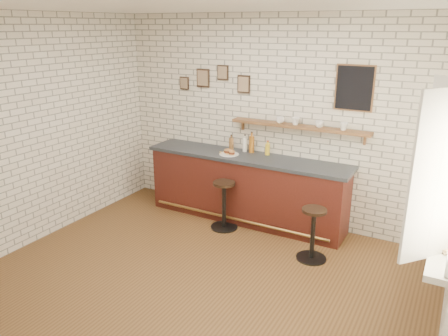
{
  "coord_description": "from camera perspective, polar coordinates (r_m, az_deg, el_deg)",
  "views": [
    {
      "loc": [
        2.39,
        -3.8,
        2.83
      ],
      "look_at": [
        -0.23,
        0.9,
        1.06
      ],
      "focal_mm": 35.0,
      "sensor_mm": 36.0,
      "label": 1
    }
  ],
  "objects": [
    {
      "name": "bitters_bottle_brown",
      "position": [
        6.67,
        0.96,
        3.22
      ],
      "size": [
        0.07,
        0.07,
        0.23
      ],
      "color": "brown",
      "rests_on": "bar_counter"
    },
    {
      "name": "condiment_bottle_yellow",
      "position": [
        6.42,
        5.7,
        2.5
      ],
      "size": [
        0.07,
        0.07,
        0.22
      ],
      "color": "gold",
      "rests_on": "bar_counter"
    },
    {
      "name": "bar_stool_left",
      "position": [
        6.3,
        0.0,
        -4.66
      ],
      "size": [
        0.4,
        0.4,
        0.71
      ],
      "color": "black",
      "rests_on": "ground"
    },
    {
      "name": "bar_stool_right",
      "position": [
        5.6,
        11.53,
        -8.25
      ],
      "size": [
        0.38,
        0.38,
        0.69
      ],
      "color": "black",
      "rests_on": "ground"
    },
    {
      "name": "sandwich_plate",
      "position": [
        6.43,
        0.67,
        1.82
      ],
      "size": [
        0.28,
        0.28,
        0.01
      ],
      "primitive_type": "cylinder",
      "color": "white",
      "rests_on": "bar_counter"
    },
    {
      "name": "window_sill",
      "position": [
        4.53,
        26.63,
        -9.08
      ],
      "size": [
        0.2,
        1.35,
        0.06
      ],
      "color": "white",
      "rests_on": "ground"
    },
    {
      "name": "book_lower",
      "position": [
        4.38,
        26.32,
        -9.36
      ],
      "size": [
        0.25,
        0.29,
        0.02
      ],
      "primitive_type": "imported",
      "rotation": [
        0.0,
        0.0,
        0.35
      ],
      "color": "tan",
      "rests_on": "window_sill"
    },
    {
      "name": "shelf_cup_a",
      "position": [
        6.27,
        7.35,
        6.24
      ],
      "size": [
        0.12,
        0.12,
        0.09
      ],
      "primitive_type": "imported",
      "rotation": [
        0.0,
        0.0,
        -0.02
      ],
      "color": "white",
      "rests_on": "wall_shelf"
    },
    {
      "name": "book_upper",
      "position": [
        4.4,
        26.38,
        -8.97
      ],
      "size": [
        0.19,
        0.23,
        0.01
      ],
      "primitive_type": "imported",
      "rotation": [
        0.0,
        0.0,
        -0.28
      ],
      "color": "tan",
      "rests_on": "book_lower"
    },
    {
      "name": "shelf_cup_d",
      "position": [
        6.0,
        15.35,
        5.27
      ],
      "size": [
        0.12,
        0.12,
        0.1
      ],
      "primitive_type": "imported",
      "rotation": [
        0.0,
        0.0,
        0.14
      ],
      "color": "white",
      "rests_on": "wall_shelf"
    },
    {
      "name": "shelf_cup_b",
      "position": [
        6.19,
        9.32,
        6.06
      ],
      "size": [
        0.15,
        0.15,
        0.1
      ],
      "primitive_type": "imported",
      "rotation": [
        0.0,
        0.0,
        0.55
      ],
      "color": "white",
      "rests_on": "wall_shelf"
    },
    {
      "name": "potato_chips",
      "position": [
        6.43,
        0.47,
        1.92
      ],
      "size": [
        0.25,
        0.16,
        0.0
      ],
      "color": "#E6BC51",
      "rests_on": "sandwich_plate"
    },
    {
      "name": "wall_shelf",
      "position": [
        6.19,
        9.7,
        5.34
      ],
      "size": [
        2.0,
        0.18,
        0.18
      ],
      "color": "brown",
      "rests_on": "ground"
    },
    {
      "name": "back_wall_decor",
      "position": [
        6.22,
        8.7,
        10.78
      ],
      "size": [
        2.96,
        0.02,
        0.56
      ],
      "color": "black",
      "rests_on": "ground"
    },
    {
      "name": "bitters_bottle_white",
      "position": [
        6.56,
        2.74,
        3.07
      ],
      "size": [
        0.07,
        0.07,
        0.26
      ],
      "color": "white",
      "rests_on": "bar_counter"
    },
    {
      "name": "ciabatta_sandwich",
      "position": [
        6.41,
        0.74,
        2.15
      ],
      "size": [
        0.22,
        0.16,
        0.07
      ],
      "color": "tan",
      "rests_on": "sandwich_plate"
    },
    {
      "name": "shelf_cup_c",
      "position": [
        6.08,
        12.35,
        5.61
      ],
      "size": [
        0.14,
        0.14,
        0.09
      ],
      "primitive_type": "imported",
      "rotation": [
        0.0,
        0.0,
        1.31
      ],
      "color": "white",
      "rests_on": "wall_shelf"
    },
    {
      "name": "ground",
      "position": [
        5.31,
        -2.64,
        -14.03
      ],
      "size": [
        5.0,
        5.0,
        0.0
      ],
      "primitive_type": "plane",
      "color": "brown",
      "rests_on": "ground"
    },
    {
      "name": "bar_counter",
      "position": [
        6.55,
        2.89,
        -2.59
      ],
      "size": [
        3.1,
        0.65,
        1.01
      ],
      "color": "#4C1B14",
      "rests_on": "ground"
    },
    {
      "name": "bitters_bottle_amber",
      "position": [
        6.51,
        3.62,
        3.14
      ],
      "size": [
        0.08,
        0.08,
        0.32
      ],
      "color": "#9D5B19",
      "rests_on": "bar_counter"
    }
  ]
}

